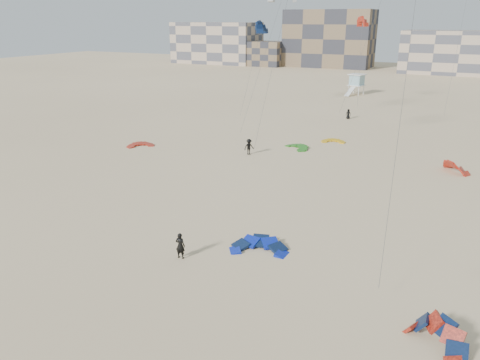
% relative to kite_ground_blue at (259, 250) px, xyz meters
% --- Properties ---
extents(ground, '(320.00, 320.00, 0.00)m').
position_rel_kite_ground_blue_xyz_m(ground, '(-2.36, -3.55, 0.00)').
color(ground, beige).
rests_on(ground, ground).
extents(kite_ground_blue, '(4.81, 4.97, 2.25)m').
position_rel_kite_ground_blue_xyz_m(kite_ground_blue, '(0.00, 0.00, 0.00)').
color(kite_ground_blue, '#0510B9').
rests_on(kite_ground_blue, ground).
extents(kite_ground_orange, '(4.75, 4.75, 3.40)m').
position_rel_kite_ground_blue_xyz_m(kite_ground_orange, '(11.80, -5.43, 0.00)').
color(kite_ground_orange, red).
rests_on(kite_ground_orange, ground).
extents(kite_ground_red, '(4.43, 4.42, 0.99)m').
position_rel_kite_ground_blue_xyz_m(kite_ground_red, '(-24.69, 19.09, 0.00)').
color(kite_ground_red, '#C5390B').
rests_on(kite_ground_red, ground).
extents(kite_ground_green, '(4.52, 4.56, 1.05)m').
position_rel_kite_ground_blue_xyz_m(kite_ground_green, '(-6.59, 26.73, 0.00)').
color(kite_ground_green, '#317E23').
rests_on(kite_ground_green, ground).
extents(kite_ground_red_far, '(4.63, 4.62, 3.34)m').
position_rel_kite_ground_blue_xyz_m(kite_ground_red_far, '(11.40, 25.04, 0.00)').
color(kite_ground_red_far, '#C5390B').
rests_on(kite_ground_red_far, ground).
extents(kite_ground_yellow, '(3.28, 3.40, 0.72)m').
position_rel_kite_ground_blue_xyz_m(kite_ground_yellow, '(-3.43, 31.71, 0.00)').
color(kite_ground_yellow, '#EEA408').
rests_on(kite_ground_yellow, ground).
extents(kitesurfer_main, '(0.71, 0.51, 1.82)m').
position_rel_kite_ground_blue_xyz_m(kitesurfer_main, '(-4.25, -3.31, 0.91)').
color(kitesurfer_main, black).
rests_on(kitesurfer_main, ground).
extents(kitesurfer_c, '(1.30, 1.38, 1.88)m').
position_rel_kite_ground_blue_xyz_m(kitesurfer_c, '(-10.79, 21.56, 0.94)').
color(kitesurfer_c, black).
rests_on(kitesurfer_c, ground).
extents(kitesurfer_e, '(0.86, 0.66, 1.56)m').
position_rel_kite_ground_blue_xyz_m(kitesurfer_e, '(-5.31, 47.36, 0.78)').
color(kitesurfer_e, black).
rests_on(kitesurfer_e, ground).
extents(kite_fly_navy, '(4.72, 13.72, 14.22)m').
position_rel_kite_ground_blue_xyz_m(kite_fly_navy, '(-21.49, 49.31, 13.58)').
color(kite_fly_navy, '#0D1C47').
rests_on(kite_fly_navy, ground).
extents(kite_fly_red, '(4.35, 5.65, 14.70)m').
position_rel_kite_ground_blue_xyz_m(kite_fly_red, '(-6.36, 57.27, 14.55)').
color(kite_fly_red, '#C5390B').
rests_on(kite_fly_red, ground).
extents(lifeguard_tower_far, '(3.67, 6.20, 4.26)m').
position_rel_kite_ground_blue_xyz_m(lifeguard_tower_far, '(-9.96, 73.36, 2.11)').
color(lifeguard_tower_far, white).
rests_on(lifeguard_tower_far, ground).
extents(condo_west_a, '(30.00, 15.00, 14.00)m').
position_rel_kite_ground_blue_xyz_m(condo_west_a, '(-72.36, 126.45, 7.00)').
color(condo_west_a, tan).
rests_on(condo_west_a, ground).
extents(condo_west_b, '(28.00, 14.00, 18.00)m').
position_rel_kite_ground_blue_xyz_m(condo_west_b, '(-32.36, 130.45, 9.00)').
color(condo_west_b, brown).
rests_on(condo_west_b, ground).
extents(condo_mid, '(32.00, 16.00, 12.00)m').
position_rel_kite_ground_blue_xyz_m(condo_mid, '(7.64, 126.45, 6.00)').
color(condo_mid, tan).
rests_on(condo_mid, ground).
extents(condo_fill_left, '(12.00, 10.00, 8.00)m').
position_rel_kite_ground_blue_xyz_m(condo_fill_left, '(-52.36, 124.45, 4.00)').
color(condo_fill_left, brown).
rests_on(condo_fill_left, ground).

